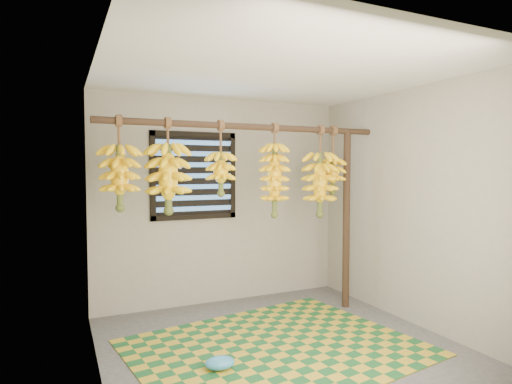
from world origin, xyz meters
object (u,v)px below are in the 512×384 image
banana_bunch_a (120,177)px  banana_bunch_b (168,178)px  support_post (346,220)px  banana_bunch_e (320,184)px  banana_bunch_f (333,175)px  woven_mat (276,348)px  banana_bunch_c (221,173)px  banana_bunch_d (274,180)px  plastic_bag (220,363)px

banana_bunch_a → banana_bunch_b: size_ratio=0.95×
support_post → banana_bunch_b: 2.09m
banana_bunch_e → banana_bunch_b: bearing=180.0°
banana_bunch_f → woven_mat: bearing=-147.2°
support_post → banana_bunch_c: banana_bunch_c is taller
banana_bunch_a → banana_bunch_d: 1.55m
banana_bunch_b → banana_bunch_e: (1.67, -0.00, -0.08)m
support_post → banana_bunch_a: banana_bunch_a is taller
banana_bunch_b → banana_bunch_c: same height
banana_bunch_d → banana_bunch_e: (0.56, -0.00, -0.05)m
plastic_bag → banana_bunch_e: (1.49, 0.87, 1.35)m
woven_mat → banana_bunch_f: 1.96m
banana_bunch_c → banana_bunch_d: 0.60m
plastic_bag → banana_bunch_d: banana_bunch_d is taller
support_post → banana_bunch_c: bearing=180.0°
banana_bunch_d → support_post: bearing=0.0°
support_post → banana_bunch_a: (-2.46, -0.00, 0.50)m
support_post → banana_bunch_e: bearing=-180.0°
woven_mat → banana_bunch_e: size_ratio=2.41×
banana_bunch_c → banana_bunch_f: 1.32m
support_post → banana_bunch_e: size_ratio=2.02×
support_post → banana_bunch_e: (-0.36, -0.00, 0.41)m
support_post → banana_bunch_c: (-1.51, 0.00, 0.53)m
banana_bunch_e → woven_mat: bearing=-142.6°
banana_bunch_a → banana_bunch_c: same height
woven_mat → banana_bunch_b: size_ratio=2.71×
plastic_bag → banana_bunch_a: (-0.62, 0.87, 1.44)m
banana_bunch_c → banana_bunch_d: size_ratio=0.76×
banana_bunch_a → banana_bunch_d: (1.55, 0.00, -0.04)m
banana_bunch_d → banana_bunch_e: same height
woven_mat → banana_bunch_a: bearing=150.5°
plastic_bag → woven_mat: bearing=17.2°
banana_bunch_c → banana_bunch_f: bearing=0.0°
banana_bunch_c → banana_bunch_e: bearing=-0.0°
banana_bunch_b → banana_bunch_e: 1.67m
support_post → banana_bunch_d: size_ratio=2.06×
woven_mat → banana_bunch_e: bearing=37.4°
plastic_bag → banana_bunch_d: bearing=43.1°
banana_bunch_c → banana_bunch_e: 1.16m
support_post → banana_bunch_d: 1.03m
banana_bunch_f → support_post: bearing=0.0°
plastic_bag → support_post: bearing=25.2°
support_post → plastic_bag: (-1.84, -0.87, -0.94)m
banana_bunch_e → support_post: bearing=0.0°
banana_bunch_d → banana_bunch_f: size_ratio=1.29×
banana_bunch_b → banana_bunch_a: bearing=-180.0°
banana_bunch_d → banana_bunch_b: bearing=180.0°
plastic_bag → banana_bunch_e: size_ratio=0.24×
plastic_bag → banana_bunch_f: bearing=27.6°
woven_mat → banana_bunch_a: 2.04m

